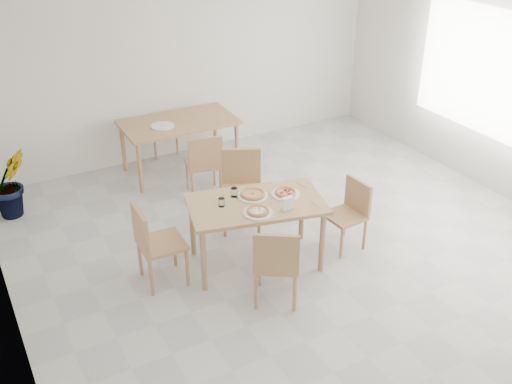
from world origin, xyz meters
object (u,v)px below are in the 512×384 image
main_table (256,210)px  pizza_mushroom (258,211)px  chair_back_n (158,122)px  pizza_margherita (253,194)px  napkin_holder (287,204)px  plate_margherita (253,196)px  plate_pepperoni (286,194)px  chair_west (153,240)px  tumbler_b (222,202)px  plate_empty (162,126)px  chair_south (277,261)px  potted_plant (10,183)px  tumbler_a (234,192)px  chair_back_s (204,161)px  plate_mushroom (258,213)px  pizza_pepperoni (286,192)px  chair_east (350,210)px  second_table (179,126)px  chair_north (241,184)px

main_table → pizza_mushroom: size_ratio=5.35×
main_table → chair_back_n: (0.13, 3.23, -0.19)m
pizza_margherita → napkin_holder: 0.45m
plate_margherita → plate_pepperoni: size_ratio=1.05×
chair_west → tumbler_b: size_ratio=10.04×
chair_back_n → plate_empty: (-0.24, -0.85, 0.29)m
chair_south → potted_plant: (-1.94, 3.03, -0.07)m
pizza_mushroom → tumbler_b: 0.40m
potted_plant → plate_pepperoni: bearing=-43.7°
chair_back_n → chair_west: bearing=-113.1°
tumbler_b → potted_plant: potted_plant is taller
main_table → plate_pepperoni: (0.35, -0.01, 0.10)m
pizza_mushroom → tumbler_a: size_ratio=3.00×
napkin_holder → pizza_mushroom: bearing=164.3°
chair_west → chair_back_s: chair_west is taller
tumbler_a → chair_west: bearing=-177.8°
plate_margherita → plate_mushroom: same height
chair_south → pizza_pepperoni: chair_south is taller
chair_west → plate_mushroom: 1.08m
plate_margherita → pizza_pepperoni: pizza_pepperoni is taller
pizza_mushroom → plate_empty: size_ratio=0.93×
chair_south → chair_east: size_ratio=1.10×
pizza_mushroom → potted_plant: bearing=128.3°
pizza_pepperoni → second_table: pizza_pepperoni is taller
plate_pepperoni → chair_south: bearing=-126.7°
chair_south → chair_back_n: bearing=-60.8°
second_table → chair_back_n: size_ratio=1.91×
pizza_mushroom → second_table: 2.69m
plate_margherita → chair_east: bearing=-17.0°
chair_south → potted_plant: bearing=-23.9°
chair_back_n → plate_empty: 0.93m
chair_north → potted_plant: bearing=173.7°
plate_mushroom → chair_back_n: (0.22, 3.44, -0.29)m
plate_pepperoni → plate_empty: 2.43m
pizza_margherita → tumbler_a: size_ratio=2.80×
chair_east → pizza_mushroom: pizza_mushroom is taller
second_table → plate_empty: bearing=-159.4°
chair_south → napkin_holder: 0.64m
main_table → chair_south: chair_south is taller
plate_pepperoni → tumbler_a: bearing=154.1°
pizza_mushroom → chair_west: bearing=157.9°
chair_west → chair_back_n: (1.20, 3.04, -0.05)m
main_table → chair_back_n: bearing=101.3°
pizza_margherita → tumbler_a: tumbler_a is taller
chair_east → chair_back_s: (-0.94, 1.82, 0.04)m
chair_south → pizza_mushroom: 0.57m
main_table → tumbler_b: 0.38m
tumbler_a → tumbler_b: (-0.21, -0.12, -0.00)m
tumbler_a → chair_back_n: tumbler_a is taller
main_table → potted_plant: (-2.11, 2.33, -0.23)m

